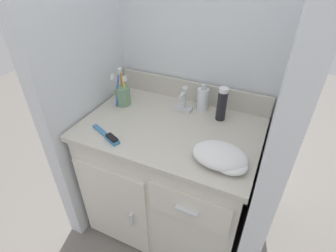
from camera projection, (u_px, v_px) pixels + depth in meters
name	position (u px, v px, depth m)	size (l,w,h in m)	color
ground_plane	(170.00, 218.00, 1.72)	(6.00, 6.00, 0.00)	slate
wall_back	(199.00, 34.00, 1.34)	(1.06, 0.08, 2.20)	silver
wall_left	(78.00, 40.00, 1.25)	(0.08, 0.67, 2.20)	silver
wall_right	(297.00, 76.00, 0.92)	(0.08, 0.67, 2.20)	silver
vanity	(170.00, 177.00, 1.49)	(0.88, 0.61, 0.74)	silver
backsplash	(192.00, 91.00, 1.47)	(0.88, 0.02, 0.12)	beige
sink_faucet	(184.00, 102.00, 1.39)	(0.09, 0.09, 0.14)	silver
toothbrush_cup	(123.00, 95.00, 1.44)	(0.08, 0.10, 0.20)	gray
soap_dispenser	(203.00, 99.00, 1.39)	(0.06, 0.06, 0.16)	white
shaving_cream_can	(222.00, 104.00, 1.30)	(0.05, 0.05, 0.18)	black
hairbrush	(108.00, 136.00, 1.21)	(0.19, 0.10, 0.03)	teal
hand_towel	(222.00, 157.00, 1.06)	(0.23, 0.17, 0.07)	white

